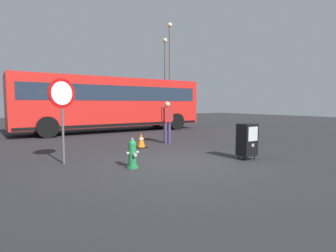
{
  "coord_description": "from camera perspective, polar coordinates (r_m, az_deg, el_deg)",
  "views": [
    {
      "loc": [
        -4.09,
        -5.74,
        1.57
      ],
      "look_at": [
        0.3,
        1.2,
        0.9
      ],
      "focal_mm": 28.75,
      "sensor_mm": 36.0,
      "label": 1
    }
  ],
  "objects": [
    {
      "name": "ground_plane",
      "position": [
        7.22,
        3.11,
        -7.91
      ],
      "size": [
        60.0,
        60.0,
        0.0
      ],
      "primitive_type": "plane",
      "color": "#262628"
    },
    {
      "name": "fire_hydrant",
      "position": [
        6.68,
        -7.54,
        -5.9
      ],
      "size": [
        0.33,
        0.32,
        0.75
      ],
      "color": "#1E7238",
      "rests_on": "ground_plane"
    },
    {
      "name": "newspaper_box_primary",
      "position": [
        7.93,
        16.41,
        -2.78
      ],
      "size": [
        0.48,
        0.42,
        1.02
      ],
      "color": "black",
      "rests_on": "ground_plane"
    },
    {
      "name": "stop_sign",
      "position": [
        7.45,
        -21.52,
        4.57
      ],
      "size": [
        0.71,
        0.31,
        2.23
      ],
      "color": "#4C4F54",
      "rests_on": "ground_plane"
    },
    {
      "name": "pedestrian",
      "position": [
        10.73,
        -0.14,
        1.34
      ],
      "size": [
        0.55,
        0.22,
        1.67
      ],
      "color": "#382D51",
      "rests_on": "ground_plane"
    },
    {
      "name": "traffic_cone",
      "position": [
        9.74,
        -5.71,
        -3.09
      ],
      "size": [
        0.36,
        0.36,
        0.53
      ],
      "color": "black",
      "rests_on": "ground_plane"
    },
    {
      "name": "bus_near",
      "position": [
        15.81,
        -11.82,
        5.08
      ],
      "size": [
        10.56,
        3.0,
        3.0
      ],
      "rotation": [
        0.0,
        0.0,
        0.03
      ],
      "color": "red",
      "rests_on": "ground_plane"
    },
    {
      "name": "street_light_near_right",
      "position": [
        20.56,
        -0.61,
        10.84
      ],
      "size": [
        0.32,
        0.32,
        6.45
      ],
      "color": "#4C4F54",
      "rests_on": "ground_plane"
    },
    {
      "name": "street_light_far_left",
      "position": [
        19.14,
        0.4,
        12.38
      ],
      "size": [
        0.32,
        0.32,
        7.15
      ],
      "color": "#4C4F54",
      "rests_on": "ground_plane"
    }
  ]
}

